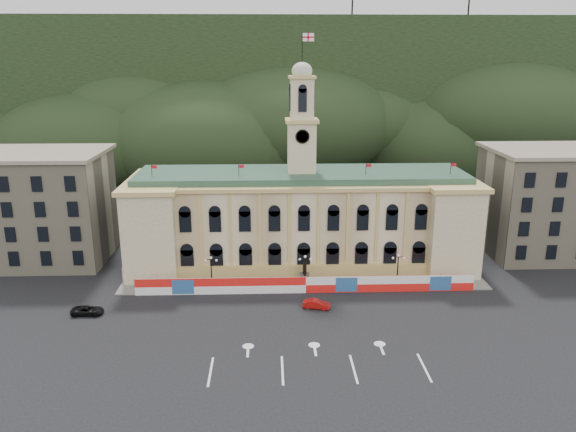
{
  "coord_description": "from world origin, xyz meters",
  "views": [
    {
      "loc": [
        -5.33,
        -61.31,
        33.98
      ],
      "look_at": [
        -2.53,
        18.0,
        10.98
      ],
      "focal_mm": 35.0,
      "sensor_mm": 36.0,
      "label": 1
    }
  ],
  "objects_px": {
    "black_suv": "(88,311)",
    "lamp_center": "(305,268)",
    "statue": "(305,278)",
    "red_sedan": "(316,304)"
  },
  "relations": [
    {
      "from": "black_suv",
      "to": "red_sedan",
      "type": "bearing_deg",
      "value": -87.8
    },
    {
      "from": "red_sedan",
      "to": "black_suv",
      "type": "xyz_separation_m",
      "value": [
        -31.13,
        -0.88,
        -0.02
      ]
    },
    {
      "from": "statue",
      "to": "red_sedan",
      "type": "xyz_separation_m",
      "value": [
        1.13,
        -8.28,
        -0.57
      ]
    },
    {
      "from": "black_suv",
      "to": "statue",
      "type": "bearing_deg",
      "value": -72.44
    },
    {
      "from": "statue",
      "to": "lamp_center",
      "type": "height_order",
      "value": "lamp_center"
    },
    {
      "from": "statue",
      "to": "black_suv",
      "type": "distance_m",
      "value": 31.37
    },
    {
      "from": "black_suv",
      "to": "lamp_center",
      "type": "bearing_deg",
      "value": -74.2
    },
    {
      "from": "red_sedan",
      "to": "statue",
      "type": "bearing_deg",
      "value": 21.43
    },
    {
      "from": "statue",
      "to": "black_suv",
      "type": "xyz_separation_m",
      "value": [
        -30.0,
        -9.16,
        -0.59
      ]
    },
    {
      "from": "statue",
      "to": "black_suv",
      "type": "relative_size",
      "value": 0.86
    }
  ]
}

